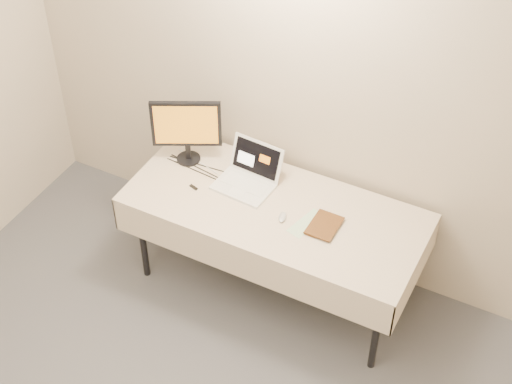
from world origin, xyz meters
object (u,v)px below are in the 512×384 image
at_px(book, 312,209).
at_px(laptop, 249,175).
at_px(monitor, 186,127).
at_px(table, 275,214).

bearing_deg(book, laptop, 163.73).
bearing_deg(laptop, monitor, -177.92).
distance_m(table, book, 0.31).
relative_size(table, monitor, 4.05).
bearing_deg(monitor, book, -37.07).
relative_size(laptop, monitor, 0.83).
relative_size(table, book, 8.09).
bearing_deg(book, table, 175.65).
bearing_deg(book, monitor, 170.57).
bearing_deg(table, laptop, 152.37).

